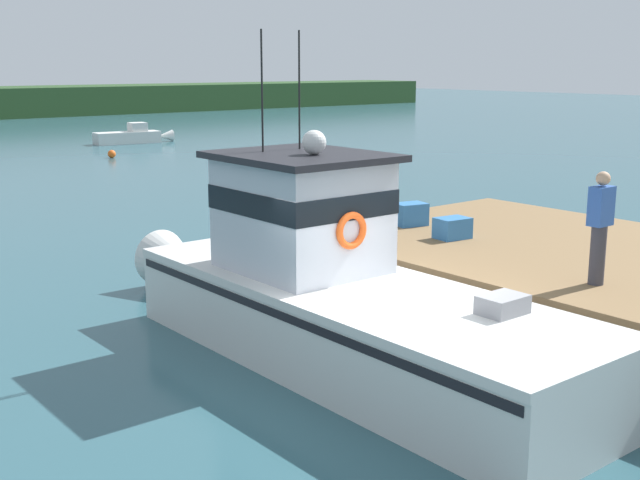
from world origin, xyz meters
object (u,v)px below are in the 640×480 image
object	(u,v)px
crate_single_far	(452,228)
moored_boat_mid_harbor	(133,136)
deckhand_by_the_boat	(600,226)
main_fishing_boat	(328,291)
crate_stack_near_edge	(410,214)
mooring_buoy_outer	(263,168)
mooring_buoy_channel_marker	(112,154)

from	to	relation	value
crate_single_far	moored_boat_mid_harbor	distance (m)	33.18
deckhand_by_the_boat	main_fishing_boat	bearing A→B (deg)	136.21
crate_stack_near_edge	deckhand_by_the_boat	world-z (taller)	deckhand_by_the_boat
crate_stack_near_edge	mooring_buoy_outer	distance (m)	17.42
moored_boat_mid_harbor	main_fishing_boat	bearing A→B (deg)	-111.57
main_fishing_boat	crate_single_far	size ratio (longest dim) A/B	16.34
main_fishing_boat	moored_boat_mid_harbor	distance (m)	35.03
deckhand_by_the_boat	mooring_buoy_channel_marker	world-z (taller)	deckhand_by_the_boat
moored_boat_mid_harbor	mooring_buoy_outer	xyz separation A→B (m)	(-1.59, -14.79, -0.21)
crate_single_far	mooring_buoy_outer	xyz separation A→B (m)	(7.76, 17.03, -1.21)
crate_single_far	main_fishing_boat	bearing A→B (deg)	-168.00
main_fishing_boat	crate_stack_near_edge	bearing A→B (deg)	28.84
crate_stack_near_edge	mooring_buoy_channel_marker	distance (m)	25.03
crate_stack_near_edge	mooring_buoy_outer	size ratio (longest dim) A/B	1.64
deckhand_by_the_boat	moored_boat_mid_harbor	size ratio (longest dim) A/B	0.36
main_fishing_boat	mooring_buoy_channel_marker	xyz separation A→B (m)	(8.85, 26.58, -0.82)
crate_single_far	deckhand_by_the_boat	xyz separation A→B (m)	(-0.75, -3.42, 0.67)
mooring_buoy_channel_marker	mooring_buoy_outer	bearing A→B (deg)	-74.49
crate_stack_near_edge	moored_boat_mid_harbor	xyz separation A→B (m)	(9.07, 30.47, -1.03)
crate_stack_near_edge	deckhand_by_the_boat	distance (m)	4.92
crate_single_far	mooring_buoy_channel_marker	distance (m)	26.40
moored_boat_mid_harbor	mooring_buoy_outer	distance (m)	14.88
main_fishing_boat	crate_stack_near_edge	xyz separation A→B (m)	(3.81, 2.10, 0.41)
crate_single_far	mooring_buoy_channel_marker	world-z (taller)	crate_single_far
crate_single_far	moored_boat_mid_harbor	bearing A→B (deg)	73.64
deckhand_by_the_boat	mooring_buoy_channel_marker	size ratio (longest dim) A/B	4.38
main_fishing_boat	crate_single_far	distance (m)	3.63
mooring_buoy_channel_marker	crate_single_far	bearing A→B (deg)	-101.62
crate_single_far	crate_stack_near_edge	world-z (taller)	crate_stack_near_edge
main_fishing_boat	deckhand_by_the_boat	xyz separation A→B (m)	(2.78, -2.67, 1.05)
crate_stack_near_edge	deckhand_by_the_boat	size ratio (longest dim) A/B	0.37
mooring_buoy_channel_marker	main_fishing_boat	bearing A→B (deg)	-108.41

